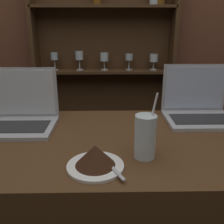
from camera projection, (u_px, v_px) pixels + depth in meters
name	position (u px, v px, depth m)	size (l,w,h in m)	color
back_wall	(106.00, 32.00, 2.02)	(7.00, 0.06, 2.70)	brown
back_shelf	(106.00, 76.00, 2.05)	(1.10, 0.18, 1.91)	#472D19
laptop_near	(18.00, 115.00, 1.11)	(0.33, 0.25, 0.25)	#ADADB2
laptop_far	(198.00, 108.00, 1.20)	(0.32, 0.25, 0.25)	#ADADB2
cake_plate	(95.00, 158.00, 0.78)	(0.18, 0.18, 0.08)	white
water_glass	(145.00, 137.00, 0.84)	(0.07, 0.07, 0.23)	silver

